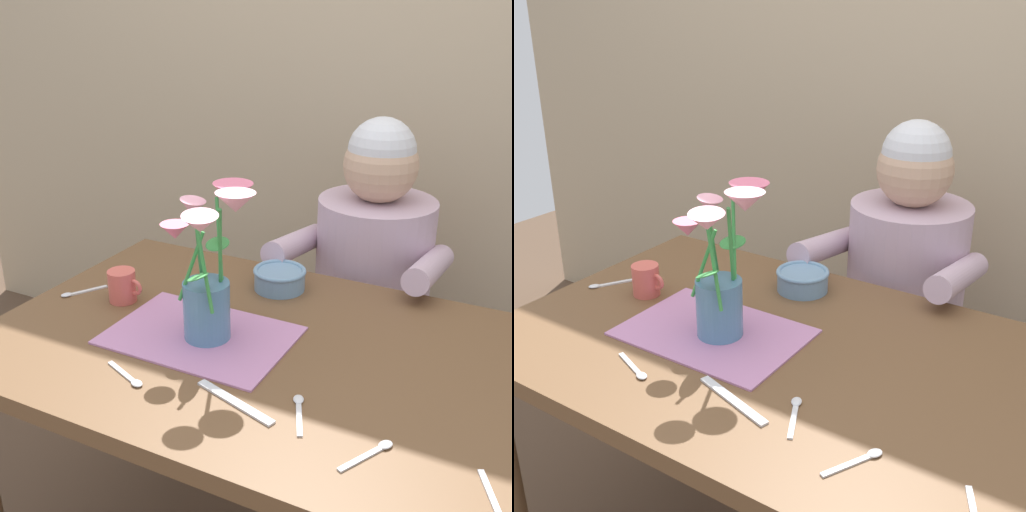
{
  "view_description": "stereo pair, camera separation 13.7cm",
  "coord_description": "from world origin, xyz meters",
  "views": [
    {
      "loc": [
        0.55,
        -1.08,
        1.45
      ],
      "look_at": [
        -0.03,
        0.05,
        0.92
      ],
      "focal_mm": 44.61,
      "sensor_mm": 36.0,
      "label": 1
    },
    {
      "loc": [
        0.66,
        -1.01,
        1.45
      ],
      "look_at": [
        -0.03,
        0.05,
        0.92
      ],
      "focal_mm": 44.61,
      "sensor_mm": 36.0,
      "label": 2
    }
  ],
  "objects": [
    {
      "name": "striped_placemat",
      "position": [
        -0.13,
        -0.04,
        0.74
      ],
      "size": [
        0.4,
        0.28,
        0.0
      ],
      "primitive_type": "cube",
      "color": "#B275A3",
      "rests_on": "dining_table"
    },
    {
      "name": "tea_cup",
      "position": [
        -0.39,
        0.03,
        0.78
      ],
      "size": [
        0.09,
        0.07,
        0.08
      ],
      "color": "#CC564C",
      "rests_on": "dining_table"
    },
    {
      "name": "wood_panel_backdrop",
      "position": [
        0.0,
        1.05,
        1.25
      ],
      "size": [
        4.0,
        0.1,
        2.5
      ],
      "primitive_type": "cube",
      "color": "tan",
      "rests_on": "ground_plane"
    },
    {
      "name": "ceramic_bowl",
      "position": [
        -0.08,
        0.27,
        0.77
      ],
      "size": [
        0.14,
        0.14,
        0.06
      ],
      "color": "#6689A8",
      "rests_on": "dining_table"
    },
    {
      "name": "dining_table",
      "position": [
        0.0,
        0.0,
        0.64
      ],
      "size": [
        1.2,
        0.8,
        0.74
      ],
      "color": "brown",
      "rests_on": "ground_plane"
    },
    {
      "name": "seated_person",
      "position": [
        0.07,
        0.62,
        0.56
      ],
      "size": [
        0.45,
        0.47,
        1.14
      ],
      "rotation": [
        0.0,
        0.0,
        -0.02
      ],
      "color": "#4C4C56",
      "rests_on": "ground_plane"
    },
    {
      "name": "spoon_1",
      "position": [
        0.33,
        -0.23,
        0.74
      ],
      "size": [
        0.07,
        0.11,
        0.01
      ],
      "color": "silver",
      "rests_on": "dining_table"
    },
    {
      "name": "spoon_3",
      "position": [
        -0.16,
        -0.24,
        0.74
      ],
      "size": [
        0.12,
        0.06,
        0.01
      ],
      "color": "silver",
      "rests_on": "dining_table"
    },
    {
      "name": "flower_vase",
      "position": [
        -0.1,
        -0.03,
        0.91
      ],
      "size": [
        0.23,
        0.29,
        0.35
      ],
      "color": "teal",
      "rests_on": "dining_table"
    },
    {
      "name": "dinner_knife",
      "position": [
        0.06,
        -0.22,
        0.74
      ],
      "size": [
        0.19,
        0.07,
        0.0
      ],
      "primitive_type": "cube",
      "rotation": [
        0.0,
        0.0,
        -0.29
      ],
      "color": "silver",
      "rests_on": "dining_table"
    },
    {
      "name": "spoon_0",
      "position": [
        0.17,
        -0.18,
        0.74
      ],
      "size": [
        0.06,
        0.11,
        0.01
      ],
      "color": "silver",
      "rests_on": "dining_table"
    },
    {
      "name": "spoon_4",
      "position": [
        -0.52,
        0.0,
        0.74
      ],
      "size": [
        0.07,
        0.11,
        0.01
      ],
      "color": "silver",
      "rests_on": "dining_table"
    }
  ]
}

